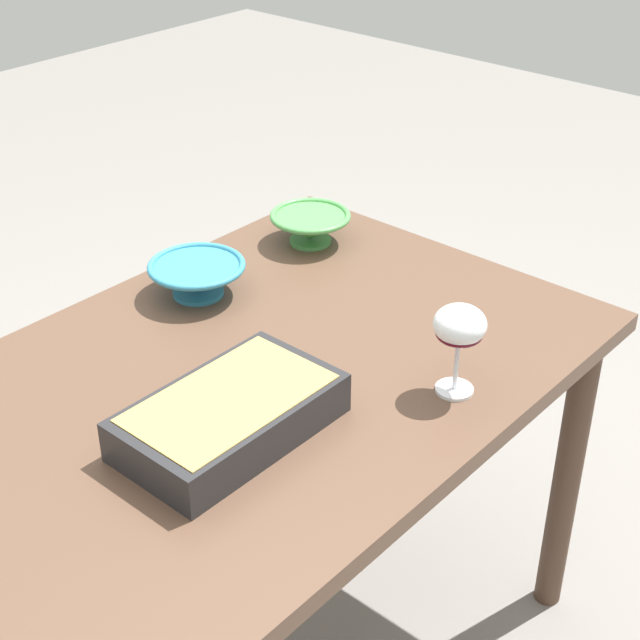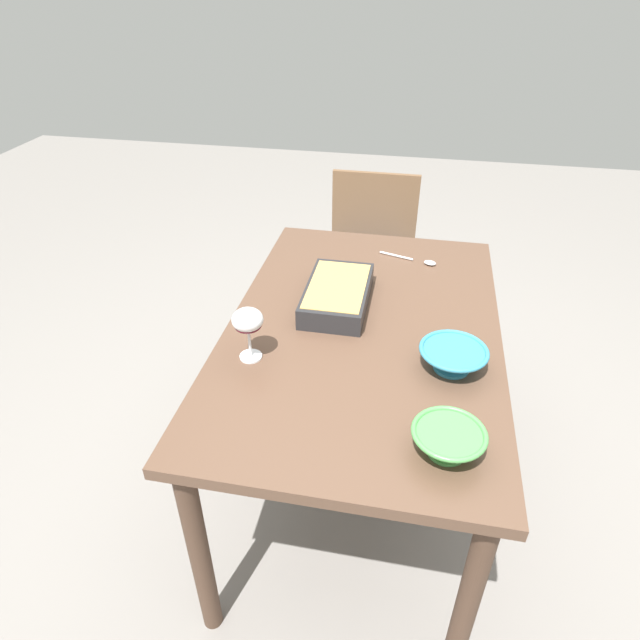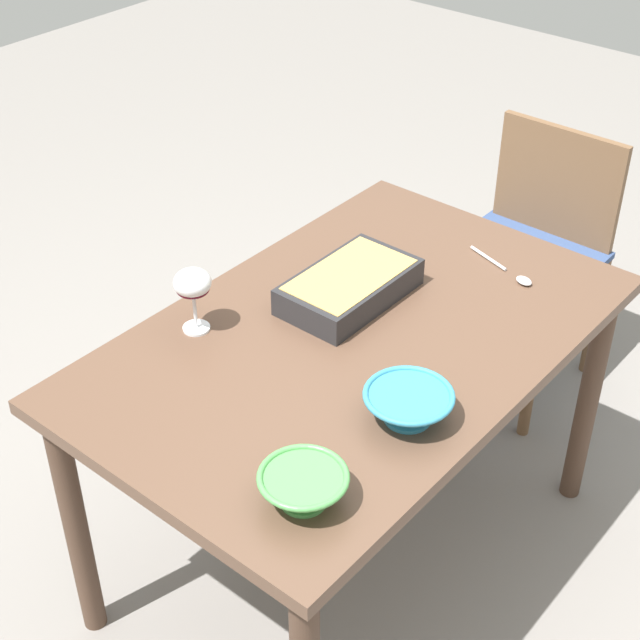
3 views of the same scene
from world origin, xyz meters
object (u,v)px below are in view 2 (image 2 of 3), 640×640
Objects in this scene: wine_glass at (248,323)px; mixing_bowl at (448,440)px; small_bowl at (453,357)px; serving_spoon at (419,261)px; casserole_dish at (337,294)px; dining_table at (362,349)px; chair at (370,253)px.

wine_glass reaches higher than mixing_bowl.
serving_spoon is (-0.59, -0.11, -0.03)m from small_bowl.
casserole_dish is at bearing -126.28° from small_bowl.
wine_glass is (0.21, -0.29, 0.21)m from dining_table.
chair is 0.66m from serving_spoon.
serving_spoon is at bearing 22.62° from chair.
dining_table is at bearing 126.62° from wine_glass.
mixing_bowl reaches higher than dining_table.
casserole_dish is at bearing -36.47° from serving_spoon.
serving_spoon is at bearing 143.53° from casserole_dish.
serving_spoon is at bearing 146.19° from wine_glass.
small_bowl is at bearing 10.43° from serving_spoon.
wine_glass is 0.79m from serving_spoon.
wine_glass reaches higher than casserole_dish.
casserole_dish reaches higher than mixing_bowl.
dining_table is at bearing 4.82° from chair.
wine_glass is at bearing -115.02° from mixing_bowl.
small_bowl is at bearing 16.52° from chair.
dining_table is 0.41m from wine_glass.
wine_glass is 0.38m from casserole_dish.
mixing_bowl is 0.31m from small_bowl.
small_bowl is (0.26, 0.36, -0.00)m from casserole_dish.
wine_glass is at bearing -33.81° from serving_spoon.
chair is at bearing 170.41° from wine_glass.
casserole_dish is at bearing -136.52° from dining_table.
small_bowl reaches higher than dining_table.
mixing_bowl is at bearing 31.20° from casserole_dish.
mixing_bowl and small_bowl have the same top height.
small_bowl is (-0.30, 0.01, 0.00)m from mixing_bowl.
casserole_dish reaches higher than serving_spoon.
wine_glass is 0.85× the size of small_bowl.
casserole_dish is (0.89, -0.01, 0.30)m from chair.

